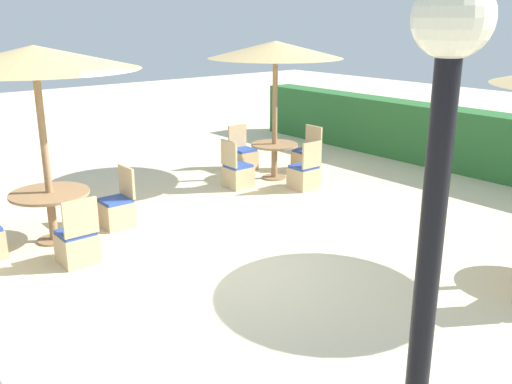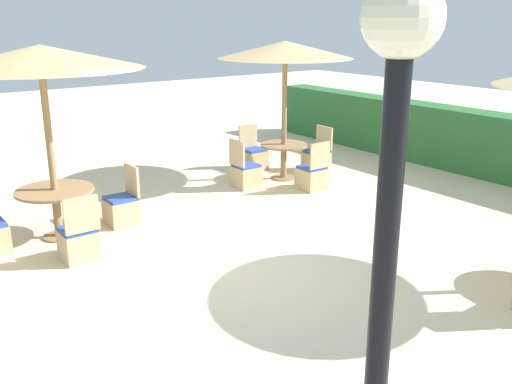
% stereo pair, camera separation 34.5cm
% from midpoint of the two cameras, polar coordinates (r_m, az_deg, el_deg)
% --- Properties ---
extents(ground_plane, '(40.00, 40.00, 0.00)m').
position_cam_midpoint_polar(ground_plane, '(7.57, -2.36, -7.34)').
color(ground_plane, beige).
extents(hedge_row, '(13.00, 0.70, 1.28)m').
position_cam_midpoint_polar(hedge_row, '(12.31, 24.70, 3.92)').
color(hedge_row, '#2D6B33').
rests_on(hedge_row, ground_plane).
extents(lamp_post, '(0.36, 0.36, 3.32)m').
position_cam_midpoint_polar(lamp_post, '(2.76, 16.73, -0.32)').
color(lamp_post, black).
rests_on(lamp_post, ground_plane).
extents(parasol_front_left, '(2.81, 2.81, 2.77)m').
position_cam_midpoint_polar(parasol_front_left, '(8.36, -19.66, 12.54)').
color(parasol_front_left, '#93704C').
rests_on(parasol_front_left, ground_plane).
extents(round_table_front_left, '(1.12, 1.12, 0.74)m').
position_cam_midpoint_polar(round_table_front_left, '(8.72, -18.34, -0.69)').
color(round_table_front_left, '#93704C').
rests_on(round_table_front_left, ground_plane).
extents(patio_chair_front_left_north, '(0.46, 0.46, 0.93)m').
position_cam_midpoint_polar(patio_chair_front_left_north, '(9.12, -12.19, -1.59)').
color(patio_chair_front_left_north, tan).
rests_on(patio_chair_front_left_north, ground_plane).
extents(patio_chair_front_left_east, '(0.46, 0.46, 0.93)m').
position_cam_midpoint_polar(patio_chair_front_left_east, '(7.95, -16.07, -4.75)').
color(patio_chair_front_left_east, tan).
rests_on(patio_chair_front_left_east, ground_plane).
extents(parasol_back_left, '(2.59, 2.59, 2.69)m').
position_cam_midpoint_polar(parasol_back_left, '(11.10, 3.86, 13.95)').
color(parasol_back_left, '#93704C').
rests_on(parasol_back_left, ground_plane).
extents(round_table_back_left, '(0.93, 0.93, 0.71)m').
position_cam_midpoint_polar(round_table_back_left, '(11.39, 3.66, 3.94)').
color(round_table_back_left, '#93704C').
rests_on(round_table_back_left, ground_plane).
extents(patio_chair_back_left_south, '(0.46, 0.46, 0.93)m').
position_cam_midpoint_polar(patio_chair_back_left_south, '(10.84, -0.15, 1.82)').
color(patio_chair_back_left_south, tan).
rests_on(patio_chair_back_left_south, ground_plane).
extents(patio_chair_back_left_west, '(0.46, 0.46, 0.93)m').
position_cam_midpoint_polar(patio_chair_back_left_west, '(12.13, 0.54, 3.51)').
color(patio_chair_back_left_west, tan).
rests_on(patio_chair_back_left_west, ground_plane).
extents(patio_chair_back_left_east, '(0.46, 0.46, 0.93)m').
position_cam_midpoint_polar(patio_chair_back_left_east, '(10.77, 6.56, 1.61)').
color(patio_chair_back_left_east, tan).
rests_on(patio_chair_back_left_east, ground_plane).
extents(patio_chair_back_left_north, '(0.46, 0.46, 0.93)m').
position_cam_midpoint_polar(patio_chair_back_left_north, '(12.07, 6.93, 3.31)').
color(patio_chair_back_left_north, tan).
rests_on(patio_chair_back_left_north, ground_plane).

